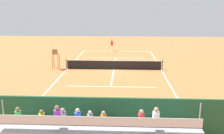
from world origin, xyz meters
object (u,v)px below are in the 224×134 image
Objects in this scene: bleacher_stand at (98,128)px; courtside_bench at (154,118)px; tennis_racket at (109,51)px; tennis_net at (114,65)px; tennis_player at (112,44)px; equipment_bag at (123,125)px; umpire_chair at (56,57)px; tennis_ball_near at (128,53)px.

courtside_bench is at bearing -144.22° from bleacher_stand.
courtside_bench is 24.88m from tennis_racket.
tennis_net is 5.72× the size of courtside_bench.
tennis_player is at bearing -88.59° from bleacher_stand.
tennis_racket is at bearing -84.72° from equipment_bag.
umpire_chair is at bearing -55.78° from courtside_bench.
umpire_chair reaches higher than tennis_ball_near.
tennis_racket is at bearing -83.76° from tennis_net.
bleacher_stand is 4.23× the size of umpire_chair.
umpire_chair is 1.19× the size of courtside_bench.
umpire_chair is at bearing 66.39° from tennis_racket.
umpire_chair is at bearing 64.77° from tennis_player.
equipment_bag is 24.90m from tennis_player.
umpire_chair reaches higher than tennis_player.
tennis_ball_near is at bearing -128.09° from umpire_chair.
tennis_net is at bearing -90.45° from bleacher_stand.
umpire_chair is at bearing 0.81° from tennis_net.
tennis_net reaches higher than courtside_bench.
tennis_net is 4.81× the size of umpire_chair.
tennis_net is 18.06× the size of tennis_racket.
equipment_bag is (-7.25, 13.31, -1.13)m from umpire_chair.
courtside_bench is 2.00× the size of equipment_bag.
tennis_net reaches higher than tennis_ball_near.
bleacher_stand is at bearing 111.72° from umpire_chair.
bleacher_stand is at bearing 89.55° from tennis_net.
tennis_net is 11.45m from tennis_player.
bleacher_stand is 26.67m from tennis_racket.
equipment_bag is 24.78m from tennis_racket.
tennis_ball_near is (-1.61, -9.88, -0.47)m from tennis_net.
courtside_bench is at bearing 98.17° from tennis_player.
umpire_chair is (6.08, -15.26, 0.36)m from bleacher_stand.
bleacher_stand is at bearing 35.78° from courtside_bench.
tennis_net is 156.06× the size of tennis_ball_near.
tennis_racket is (-4.97, -11.36, -1.30)m from umpire_chair.
tennis_player is 3.01m from tennis_ball_near.
bleacher_stand is 5.03× the size of courtside_bench.
courtside_bench is at bearing 101.77° from tennis_net.
bleacher_stand is 26.78m from tennis_player.
tennis_net is 5.35× the size of tennis_player.
equipment_bag is at bearing 4.27° from courtside_bench.
tennis_player is at bearing -81.83° from courtside_bench.
tennis_player is at bearing -86.10° from tennis_net.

